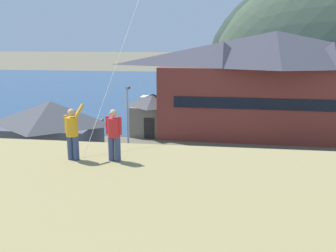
# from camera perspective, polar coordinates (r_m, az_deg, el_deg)

# --- Properties ---
(ground_plane) EXTENTS (600.00, 600.00, 0.00)m
(ground_plane) POSITION_cam_1_polar(r_m,az_deg,el_deg) (22.73, -2.00, -13.62)
(ground_plane) COLOR #66604C
(parking_lot_pad) EXTENTS (40.00, 20.00, 0.10)m
(parking_lot_pad) POSITION_cam_1_polar(r_m,az_deg,el_deg) (27.22, -0.13, -8.87)
(parking_lot_pad) COLOR gray
(parking_lot_pad) RESTS_ON ground
(bay_water) EXTENTS (360.00, 84.00, 0.03)m
(bay_water) POSITION_cam_1_polar(r_m,az_deg,el_deg) (80.72, 5.53, 5.68)
(bay_water) COLOR navy
(bay_water) RESTS_ON ground
(harbor_lodge) EXTENTS (25.26, 9.39, 11.07)m
(harbor_lodge) POSITION_cam_1_polar(r_m,az_deg,el_deg) (41.35, 15.75, 6.49)
(harbor_lodge) COLOR brown
(harbor_lodge) RESTS_ON ground
(storage_shed_near_lot) EXTENTS (7.57, 5.95, 5.51)m
(storage_shed_near_lot) POSITION_cam_1_polar(r_m,az_deg,el_deg) (31.22, -17.16, -1.17)
(storage_shed_near_lot) COLOR #474C56
(storage_shed_near_lot) RESTS_ON ground
(storage_shed_waterside) EXTENTS (4.93, 4.35, 4.50)m
(storage_shed_waterside) POSITION_cam_1_polar(r_m,az_deg,el_deg) (40.87, -2.26, 1.89)
(storage_shed_waterside) COLOR #756B5B
(storage_shed_waterside) RESTS_ON ground
(wharf_dock) EXTENTS (3.20, 12.54, 0.70)m
(wharf_dock) POSITION_cam_1_polar(r_m,az_deg,el_deg) (53.50, 0.41, 2.39)
(wharf_dock) COLOR #70604C
(wharf_dock) RESTS_ON ground
(moored_boat_wharfside) EXTENTS (2.60, 7.86, 2.16)m
(moored_boat_wharfside) POSITION_cam_1_polar(r_m,az_deg,el_deg) (55.51, -3.08, 3.14)
(moored_boat_wharfside) COLOR #23564C
(moored_boat_wharfside) RESTS_ON ground
(parked_car_lone_by_shed) EXTENTS (4.27, 2.20, 1.82)m
(parked_car_lone_by_shed) POSITION_cam_1_polar(r_m,az_deg,el_deg) (23.46, -15.80, -10.40)
(parked_car_lone_by_shed) COLOR navy
(parked_car_lone_by_shed) RESTS_ON parking_lot_pad
(parked_car_front_row_red) EXTENTS (4.30, 2.26, 1.82)m
(parked_car_front_row_red) POSITION_cam_1_polar(r_m,az_deg,el_deg) (28.09, 18.11, -6.62)
(parked_car_front_row_red) COLOR navy
(parked_car_front_row_red) RESTS_ON parking_lot_pad
(parked_car_corner_spot) EXTENTS (4.21, 2.07, 1.82)m
(parked_car_corner_spot) POSITION_cam_1_polar(r_m,az_deg,el_deg) (22.59, 9.56, -11.00)
(parked_car_corner_spot) COLOR navy
(parked_car_corner_spot) RESTS_ON parking_lot_pad
(parked_car_back_row_left) EXTENTS (4.33, 2.32, 1.82)m
(parked_car_back_row_left) POSITION_cam_1_polar(r_m,az_deg,el_deg) (29.16, -5.34, -5.29)
(parked_car_back_row_left) COLOR slate
(parked_car_back_row_left) RESTS_ON parking_lot_pad
(parked_car_mid_row_far) EXTENTS (4.29, 2.24, 1.82)m
(parked_car_mid_row_far) POSITION_cam_1_polar(r_m,az_deg,el_deg) (29.04, 5.15, -5.36)
(parked_car_mid_row_far) COLOR #9EA3A8
(parked_car_mid_row_far) RESTS_ON parking_lot_pad
(parked_car_back_row_right) EXTENTS (4.31, 2.28, 1.82)m
(parked_car_back_row_right) POSITION_cam_1_polar(r_m,az_deg,el_deg) (22.17, -4.38, -11.33)
(parked_car_back_row_right) COLOR slate
(parked_car_back_row_right) RESTS_ON parking_lot_pad
(parking_light_pole) EXTENTS (0.24, 0.78, 6.22)m
(parking_light_pole) POSITION_cam_1_polar(r_m,az_deg,el_deg) (32.20, -6.12, 1.36)
(parking_light_pole) COLOR #ADADB2
(parking_light_pole) RESTS_ON parking_lot_pad
(person_kite_flyer) EXTENTS (0.59, 0.62, 1.86)m
(person_kite_flyer) POSITION_cam_1_polar(r_m,az_deg,el_deg) (12.84, -14.34, -0.91)
(person_kite_flyer) COLOR #384770
(person_kite_flyer) RESTS_ON grassy_hill_foreground
(person_companion) EXTENTS (0.55, 0.40, 1.74)m
(person_companion) POSITION_cam_1_polar(r_m,az_deg,el_deg) (12.45, -8.22, -1.14)
(person_companion) COLOR #384770
(person_companion) RESTS_ON grassy_hill_foreground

